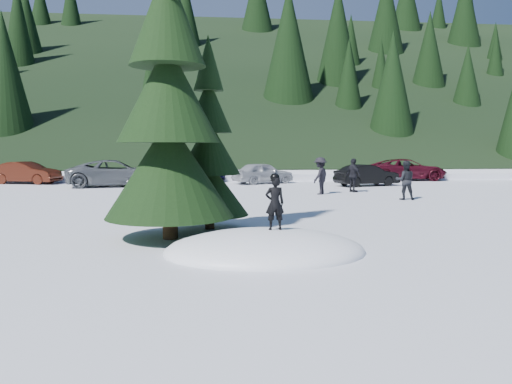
{
  "coord_description": "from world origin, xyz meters",
  "views": [
    {
      "loc": [
        -1.28,
        -10.78,
        2.33
      ],
      "look_at": [
        0.05,
        2.51,
        1.1
      ],
      "focal_mm": 35.0,
      "sensor_mm": 36.0,
      "label": 1
    }
  ],
  "objects": [
    {
      "name": "adult_1",
      "position": [
        6.12,
        13.77,
        0.86
      ],
      "size": [
        0.79,
        1.09,
        1.72
      ],
      "primitive_type": "imported",
      "rotation": [
        0.0,
        0.0,
        1.99
      ],
      "color": "black",
      "rests_on": "ground"
    },
    {
      "name": "adult_2",
      "position": [
        4.21,
        12.87,
        0.9
      ],
      "size": [
        1.24,
        1.33,
        1.8
      ],
      "primitive_type": "imported",
      "rotation": [
        0.0,
        0.0,
        4.06
      ],
      "color": "black",
      "rests_on": "ground"
    },
    {
      "name": "snow_mound",
      "position": [
        0.0,
        0.0,
        0.0
      ],
      "size": [
        4.48,
        3.52,
        0.96
      ],
      "primitive_type": "ellipsoid",
      "color": "white",
      "rests_on": "ground"
    },
    {
      "name": "adult_0",
      "position": [
        7.33,
        10.09,
        0.85
      ],
      "size": [
        0.95,
        0.82,
        1.7
      ],
      "primitive_type": "imported",
      "rotation": [
        0.0,
        0.0,
        2.91
      ],
      "color": "black",
      "rests_on": "ground"
    },
    {
      "name": "child_skier",
      "position": [
        0.22,
        0.08,
        1.07
      ],
      "size": [
        0.45,
        0.32,
        1.18
      ],
      "primitive_type": "imported",
      "rotation": [
        0.0,
        0.0,
        3.23
      ],
      "color": "black",
      "rests_on": "snow_mound"
    },
    {
      "name": "car_6",
      "position": [
        12.33,
        22.05,
        0.73
      ],
      "size": [
        5.38,
        2.68,
        1.46
      ],
      "primitive_type": "imported",
      "rotation": [
        0.0,
        0.0,
        1.52
      ],
      "color": "#3F0B17",
      "rests_on": "ground"
    },
    {
      "name": "car_3",
      "position": [
        -2.12,
        22.16,
        0.61
      ],
      "size": [
        4.51,
        2.9,
        1.22
      ],
      "primitive_type": "imported",
      "rotation": [
        0.0,
        0.0,
        1.26
      ],
      "color": "black",
      "rests_on": "ground"
    },
    {
      "name": "spruce_tall",
      "position": [
        -2.2,
        1.8,
        3.32
      ],
      "size": [
        3.2,
        3.2,
        8.6
      ],
      "color": "black",
      "rests_on": "ground"
    },
    {
      "name": "car_2",
      "position": [
        -6.5,
        18.74,
        0.77
      ],
      "size": [
        5.86,
        3.36,
        1.54
      ],
      "primitive_type": "imported",
      "rotation": [
        0.0,
        0.0,
        1.72
      ],
      "color": "#54585C",
      "rests_on": "ground"
    },
    {
      "name": "car_5",
      "position": [
        8.07,
        17.56,
        0.63
      ],
      "size": [
        4.04,
        2.38,
        1.26
      ],
      "primitive_type": "imported",
      "rotation": [
        0.0,
        0.0,
        1.86
      ],
      "color": "black",
      "rests_on": "ground"
    },
    {
      "name": "car_4",
      "position": [
        2.22,
        20.06,
        0.66
      ],
      "size": [
        4.2,
        3.03,
        1.33
      ],
      "primitive_type": "imported",
      "rotation": [
        0.0,
        0.0,
        1.99
      ],
      "color": "#999DA2",
      "rests_on": "ground"
    },
    {
      "name": "forest_hillside",
      "position": [
        0.0,
        54.0,
        12.5
      ],
      "size": [
        200.0,
        60.0,
        25.0
      ],
      "primitive_type": null,
      "color": "black",
      "rests_on": "ground"
    },
    {
      "name": "car_1",
      "position": [
        -12.37,
        21.34,
        0.68
      ],
      "size": [
        4.39,
        2.56,
        1.37
      ],
      "primitive_type": "imported",
      "rotation": [
        0.0,
        0.0,
        1.29
      ],
      "color": "#361209",
      "rests_on": "ground"
    },
    {
      "name": "ground",
      "position": [
        0.0,
        0.0,
        0.0
      ],
      "size": [
        200.0,
        200.0,
        0.0
      ],
      "primitive_type": "plane",
      "color": "white",
      "rests_on": "ground"
    },
    {
      "name": "spruce_short",
      "position": [
        -1.2,
        3.2,
        2.1
      ],
      "size": [
        2.2,
        2.2,
        5.37
      ],
      "color": "black",
      "rests_on": "ground"
    }
  ]
}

